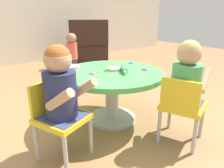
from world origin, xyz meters
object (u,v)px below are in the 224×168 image
rolling_pin (124,69)px  child_chair_left (59,116)px  craft_table (112,83)px  toddler_standing (72,53)px  craft_scissors (95,73)px  child_chair_right (182,106)px  seated_child_right (187,76)px  armchair_dark (89,48)px  seated_child_left (61,85)px

rolling_pin → child_chair_left: bearing=-169.9°
craft_table → toddler_standing: 1.66m
craft_scissors → child_chair_right: bearing=-61.7°
seated_child_right → rolling_pin: bearing=107.2°
rolling_pin → craft_scissors: rolling_pin is taller
armchair_dark → rolling_pin: armchair_dark is taller
craft_table → child_chair_right: bearing=-72.8°
craft_table → seated_child_left: 0.66m
child_chair_left → craft_scissors: bearing=28.3°
craft_table → armchair_dark: armchair_dark is taller
craft_scissors → rolling_pin: bearing=-28.0°
toddler_standing → rolling_pin: (-0.36, -1.69, 0.14)m
craft_table → child_chair_right: 0.64m
seated_child_left → craft_scissors: bearing=32.7°
rolling_pin → armchair_dark: bearing=65.9°
seated_child_left → armchair_dark: 2.92m
craft_table → toddler_standing: size_ratio=1.37×
seated_child_right → craft_table: bearing=110.8°
child_chair_right → craft_scissors: size_ratio=3.88×
child_chair_left → toddler_standing: 2.08m
child_chair_left → seated_child_left: size_ratio=1.05×
craft_table → seated_child_right: seated_child_right is taller
craft_table → seated_child_right: bearing=-69.2°
child_chair_left → toddler_standing: toddler_standing is taller
craft_table → child_chair_left: 0.64m
child_chair_left → rolling_pin: size_ratio=2.65×
craft_scissors → child_chair_left: bearing=-151.7°
child_chair_right → rolling_pin: bearing=103.0°
toddler_standing → craft_scissors: toddler_standing is taller
child_chair_right → toddler_standing: toddler_standing is taller
child_chair_left → seated_child_left: (0.01, -0.04, 0.23)m
child_chair_right → seated_child_right: (0.04, 0.01, 0.23)m
rolling_pin → craft_table: bearing=128.7°
seated_child_right → armchair_dark: bearing=73.0°
craft_table → toddler_standing: toddler_standing is taller
armchair_dark → rolling_pin: (-1.00, -2.24, 0.19)m
armchair_dark → toddler_standing: (-0.64, -0.55, 0.05)m
child_chair_left → armchair_dark: size_ratio=0.55×
child_chair_right → toddler_standing: bearing=84.0°
craft_table → child_chair_left: (-0.61, -0.20, -0.06)m
seated_child_left → seated_child_right: same height
rolling_pin → craft_scissors: 0.26m
craft_table → child_chair_right: child_chair_right is taller
child_chair_left → seated_child_left: seated_child_left is taller
seated_child_left → child_chair_right: 0.89m
child_chair_right → toddler_standing: 2.23m
armchair_dark → toddler_standing: 0.85m
child_chair_left → armchair_dark: armchair_dark is taller
armchair_dark → craft_table: bearing=-116.3°
craft_table → seated_child_right: 0.66m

